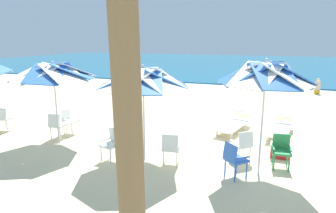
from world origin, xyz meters
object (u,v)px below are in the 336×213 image
Objects in this scene: sun_lounger_0 at (280,128)px; beachgoer_seated at (317,89)px; plastic_chair_0 at (234,158)px; beach_umbrella_2 at (53,72)px; plastic_chair_2 at (281,149)px; plastic_chair_4 at (171,147)px; plastic_chair_6 at (57,124)px; palm_tree_3 at (125,41)px; plastic_chair_5 at (135,135)px; plastic_chair_3 at (112,142)px; beach_umbrella_1 at (143,79)px; plastic_chair_8 at (4,117)px; sun_lounger_1 at (234,124)px; cooler_box at (280,150)px; plastic_chair_7 at (69,119)px; plastic_chair_1 at (243,144)px; beach_umbrella_0 at (266,75)px.

beachgoer_seated is (2.15, 9.11, 0.01)m from sun_lounger_0.
beach_umbrella_2 is at bearing 174.26° from plastic_chair_0.
plastic_chair_2 is 2.79m from plastic_chair_4.
beachgoer_seated is (2.17, 11.77, -0.20)m from plastic_chair_2.
plastic_chair_6 is 0.16× the size of palm_tree_3.
plastic_chair_3 is at bearing -110.08° from plastic_chair_5.
palm_tree_3 is (2.11, -4.43, 2.70)m from plastic_chair_5.
plastic_chair_5 is 0.34× the size of beach_umbrella_2.
beach_umbrella_1 is 5.23m from sun_lounger_0.
plastic_chair_8 is at bearing 178.27° from plastic_chair_5.
plastic_chair_0 is 1.00× the size of plastic_chair_8.
palm_tree_3 is at bearing -103.78° from beachgoer_seated.
plastic_chair_5 is at bearing -130.63° from sun_lounger_1.
palm_tree_3 is 6.38m from cooler_box.
sun_lounger_0 is (9.19, 2.72, -0.22)m from plastic_chair_8.
sun_lounger_1 is at bearing 31.71° from beach_umbrella_2.
plastic_chair_8 reaches higher than sun_lounger_0.
plastic_chair_6 is at bearing -89.90° from plastic_chair_7.
plastic_chair_8 is 8.12m from sun_lounger_1.
palm_tree_3 is (-0.35, -7.30, 2.91)m from sun_lounger_1.
beachgoer_seated is at bearing 68.03° from sun_lounger_1.
cooler_box is at bearing 4.61° from plastic_chair_8.
cooler_box is at bearing -101.09° from beachgoer_seated.
plastic_chair_1 is 1.18m from cooler_box.
beach_umbrella_0 is 4.41m from palm_tree_3.
sun_lounger_1 is 2.41× the size of beachgoer_seated.
plastic_chair_0 and plastic_chair_6 have the same top height.
plastic_chair_7 is (-5.87, 0.45, 0.00)m from plastic_chair_1.
plastic_chair_1 is 5.88m from plastic_chair_7.
plastic_chair_1 is 1.00× the size of plastic_chair_5.
plastic_chair_5 is (-1.31, 0.61, 0.00)m from plastic_chair_4.
beach_umbrella_1 is at bearing -162.46° from plastic_chair_1.
plastic_chair_2 is at bearing -100.43° from beachgoer_seated.
sun_lounger_1 is (1.93, 3.39, -1.93)m from beach_umbrella_1.
beach_umbrella_0 reaches higher than plastic_chair_1.
beach_umbrella_0 is 1.08× the size of beach_umbrella_1.
sun_lounger_0 is 8.09m from palm_tree_3.
plastic_chair_3 is 1.00× the size of plastic_chair_5.
beachgoer_seated is at bearing 69.02° from plastic_chair_4.
plastic_chair_4 is (-2.67, -0.83, 0.00)m from plastic_chair_2.
beach_umbrella_1 is (-2.40, 0.25, 1.72)m from plastic_chair_0.
plastic_chair_1 and plastic_chair_8 have the same top height.
plastic_chair_0 is at bearing 0.54° from plastic_chair_3.
beach_umbrella_0 reaches higher than plastic_chair_8.
plastic_chair_5 is 4.08m from cooler_box.
plastic_chair_7 is at bearing 13.27° from plastic_chair_8.
plastic_chair_7 is at bearing 162.43° from plastic_chair_4.
cooler_box is at bearing 1.57° from plastic_chair_7.
plastic_chair_3 is 2.90m from beach_umbrella_2.
plastic_chair_3 is at bearing -172.98° from plastic_chair_4.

